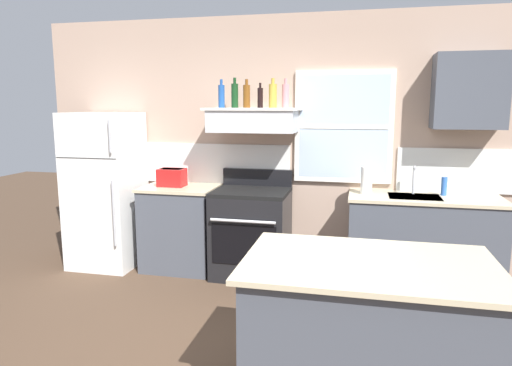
% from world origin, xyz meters
% --- Properties ---
extents(back_wall, '(5.40, 0.11, 2.70)m').
position_xyz_m(back_wall, '(0.03, 2.23, 1.35)').
color(back_wall, tan).
rests_on(back_wall, ground_plane).
extents(refrigerator, '(0.70, 0.72, 1.69)m').
position_xyz_m(refrigerator, '(-1.90, 1.84, 0.85)').
color(refrigerator, white).
rests_on(refrigerator, ground_plane).
extents(counter_left_of_stove, '(0.79, 0.63, 0.91)m').
position_xyz_m(counter_left_of_stove, '(-1.05, 1.90, 0.46)').
color(counter_left_of_stove, '#474C56').
rests_on(counter_left_of_stove, ground_plane).
extents(toaster, '(0.30, 0.20, 0.19)m').
position_xyz_m(toaster, '(-1.14, 1.90, 1.01)').
color(toaster, red).
rests_on(toaster, counter_left_of_stove).
extents(stove_range, '(0.76, 0.69, 1.09)m').
position_xyz_m(stove_range, '(-0.25, 1.86, 0.46)').
color(stove_range, black).
rests_on(stove_range, ground_plane).
extents(range_hood_shelf, '(0.96, 0.52, 0.24)m').
position_xyz_m(range_hood_shelf, '(-0.25, 1.96, 1.62)').
color(range_hood_shelf, silver).
extents(bottle_blue_liqueur, '(0.07, 0.07, 0.29)m').
position_xyz_m(bottle_blue_liqueur, '(-0.59, 1.95, 1.87)').
color(bottle_blue_liqueur, '#1E478C').
rests_on(bottle_blue_liqueur, range_hood_shelf).
extents(bottle_dark_green_wine, '(0.07, 0.07, 0.30)m').
position_xyz_m(bottle_dark_green_wine, '(-0.45, 1.98, 1.87)').
color(bottle_dark_green_wine, '#143819').
rests_on(bottle_dark_green_wine, range_hood_shelf).
extents(bottle_amber_wine, '(0.07, 0.07, 0.29)m').
position_xyz_m(bottle_amber_wine, '(-0.33, 1.99, 1.87)').
color(bottle_amber_wine, brown).
rests_on(bottle_amber_wine, range_hood_shelf).
extents(bottle_balsamic_dark, '(0.06, 0.06, 0.25)m').
position_xyz_m(bottle_balsamic_dark, '(-0.18, 1.95, 1.85)').
color(bottle_balsamic_dark, black).
rests_on(bottle_balsamic_dark, range_hood_shelf).
extents(bottle_champagne_gold_foil, '(0.08, 0.08, 0.29)m').
position_xyz_m(bottle_champagne_gold_foil, '(-0.04, 1.91, 1.87)').
color(bottle_champagne_gold_foil, '#B29333').
rests_on(bottle_champagne_gold_foil, range_hood_shelf).
extents(bottle_rose_pink, '(0.07, 0.07, 0.29)m').
position_xyz_m(bottle_rose_pink, '(0.09, 1.91, 1.87)').
color(bottle_rose_pink, '#C67F84').
rests_on(bottle_rose_pink, range_hood_shelf).
extents(counter_right_with_sink, '(1.43, 0.63, 0.91)m').
position_xyz_m(counter_right_with_sink, '(1.45, 1.90, 0.46)').
color(counter_right_with_sink, '#474C56').
rests_on(counter_right_with_sink, ground_plane).
extents(sink_faucet, '(0.03, 0.17, 0.28)m').
position_xyz_m(sink_faucet, '(1.35, 2.00, 1.08)').
color(sink_faucet, silver).
rests_on(sink_faucet, counter_right_with_sink).
extents(paper_towel_roll, '(0.11, 0.11, 0.27)m').
position_xyz_m(paper_towel_roll, '(0.90, 1.90, 1.04)').
color(paper_towel_roll, white).
rests_on(paper_towel_roll, counter_right_with_sink).
extents(dish_soap_bottle, '(0.06, 0.06, 0.18)m').
position_xyz_m(dish_soap_bottle, '(1.63, 2.00, 1.00)').
color(dish_soap_bottle, blue).
rests_on(dish_soap_bottle, counter_right_with_sink).
extents(kitchen_island, '(1.40, 0.90, 0.91)m').
position_xyz_m(kitchen_island, '(0.90, -0.12, 0.46)').
color(kitchen_island, '#474C56').
rests_on(kitchen_island, ground_plane).
extents(upper_cabinet_right, '(0.64, 0.32, 0.70)m').
position_xyz_m(upper_cabinet_right, '(1.80, 2.04, 1.90)').
color(upper_cabinet_right, '#474C56').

